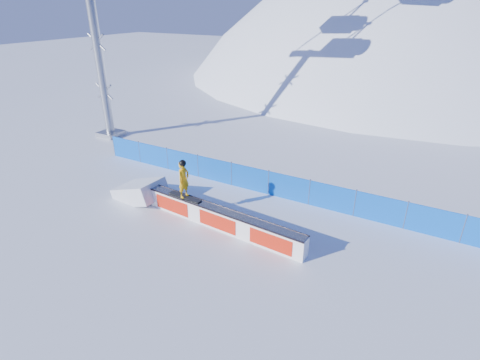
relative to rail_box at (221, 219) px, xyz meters
The scene contains 6 objects.
ground 1.70m from the rail_box, 33.38° to the right, with size 160.00×160.00×0.00m, color white.
snow_hill 45.06m from the rail_box, 88.08° to the left, with size 64.00×64.00×64.00m.
safety_fence 3.85m from the rail_box, 69.05° to the left, with size 22.05×0.05×1.30m.
rail_box is the anchor object (origin of this frame).
snow_ramp 4.62m from the rail_box, behind, with size 2.24×1.50×0.84m, color white, non-canonical shape.
snowboarder 2.23m from the rail_box, behind, with size 1.61×0.60×1.67m.
Camera 1 is at (5.54, -9.79, 8.23)m, focal length 28.00 mm.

